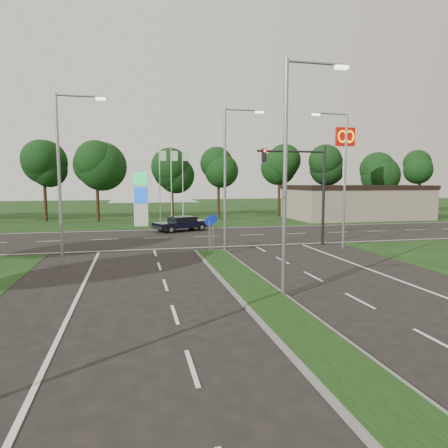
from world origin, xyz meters
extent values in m
plane|color=black|center=(0.00, 0.00, 0.00)|extent=(160.00, 160.00, 0.00)
cube|color=black|center=(0.00, 55.00, 0.00)|extent=(160.00, 50.00, 0.02)
cube|color=black|center=(0.00, 24.00, 0.00)|extent=(160.00, 12.00, 0.02)
cube|color=slate|center=(0.00, 4.00, 0.06)|extent=(2.00, 26.00, 0.12)
cube|color=gray|center=(22.00, 36.00, 2.00)|extent=(16.00, 9.00, 4.00)
cylinder|color=gray|center=(0.80, 6.00, 4.50)|extent=(0.16, 0.16, 9.00)
cylinder|color=gray|center=(1.90, 6.00, 8.90)|extent=(2.20, 0.10, 0.10)
cube|color=#FFF2CC|center=(3.00, 6.00, 8.80)|extent=(0.50, 0.22, 0.12)
cylinder|color=gray|center=(0.80, 16.00, 4.50)|extent=(0.16, 0.16, 9.00)
cylinder|color=gray|center=(1.90, 16.00, 8.90)|extent=(2.20, 0.10, 0.10)
cube|color=#FFF2CC|center=(3.00, 16.00, 8.80)|extent=(0.50, 0.22, 0.12)
cylinder|color=gray|center=(-8.50, 14.00, 4.50)|extent=(0.16, 0.16, 9.00)
cylinder|color=gray|center=(-7.40, 14.00, 8.90)|extent=(2.20, 0.10, 0.10)
cube|color=#FFF2CC|center=(-6.30, 14.00, 8.80)|extent=(0.50, 0.22, 0.12)
cylinder|color=gray|center=(9.00, 16.00, 4.50)|extent=(0.16, 0.16, 9.00)
cylinder|color=gray|center=(7.90, 16.00, 8.90)|extent=(2.20, 0.10, 0.10)
cube|color=#FFF2CC|center=(6.80, 16.00, 8.80)|extent=(0.50, 0.22, 0.12)
cylinder|color=black|center=(8.50, 18.00, 3.50)|extent=(0.20, 0.20, 7.00)
cylinder|color=black|center=(6.00, 18.00, 6.60)|extent=(5.00, 0.14, 0.14)
cube|color=black|center=(4.00, 18.00, 6.30)|extent=(0.28, 0.28, 0.90)
sphere|color=#FF190C|center=(4.00, 17.82, 6.60)|extent=(0.20, 0.20, 0.20)
cylinder|color=gray|center=(-0.30, 15.50, 1.10)|extent=(0.06, 0.06, 2.20)
cylinder|color=#0C26A5|center=(-0.30, 15.50, 2.10)|extent=(0.56, 0.04, 0.56)
cylinder|color=gray|center=(0.00, 16.50, 1.10)|extent=(0.06, 0.06, 2.20)
cylinder|color=#0C26A5|center=(0.00, 16.50, 2.10)|extent=(0.56, 0.04, 0.56)
cylinder|color=gray|center=(0.30, 17.20, 1.10)|extent=(0.06, 0.06, 2.20)
cylinder|color=#0C26A5|center=(0.30, 17.20, 2.10)|extent=(0.56, 0.04, 0.56)
cube|color=silver|center=(-4.00, 33.00, 3.00)|extent=(1.40, 0.30, 6.00)
cube|color=#0CA53F|center=(-4.00, 32.82, 4.80)|extent=(1.30, 0.08, 1.20)
cube|color=#0C3FBF|center=(-4.00, 32.82, 3.20)|extent=(1.30, 0.08, 1.60)
cylinder|color=silver|center=(-2.00, 34.00, 4.00)|extent=(0.08, 0.08, 8.00)
cube|color=#B2D8B2|center=(-1.65, 34.00, 7.20)|extent=(0.70, 0.02, 1.00)
cylinder|color=silver|center=(-0.80, 34.00, 4.00)|extent=(0.08, 0.08, 8.00)
cube|color=#B2D8B2|center=(-0.45, 34.00, 7.20)|extent=(0.70, 0.02, 1.00)
cylinder|color=silver|center=(0.40, 34.00, 4.00)|extent=(0.08, 0.08, 8.00)
cube|color=#B2D8B2|center=(0.75, 34.00, 7.20)|extent=(0.70, 0.02, 1.00)
cylinder|color=silver|center=(18.00, 32.00, 5.00)|extent=(0.30, 0.30, 10.00)
cube|color=#BF0C07|center=(18.00, 32.00, 9.40)|extent=(2.20, 0.35, 2.00)
torus|color=#FFC600|center=(17.55, 31.78, 9.40)|extent=(1.06, 0.16, 1.06)
torus|color=#FFC600|center=(18.45, 31.78, 9.40)|extent=(1.06, 0.16, 1.06)
cylinder|color=black|center=(0.00, 40.00, 2.20)|extent=(0.36, 0.36, 4.40)
sphere|color=black|center=(0.00, 40.00, 6.50)|extent=(6.00, 6.00, 6.00)
sphere|color=black|center=(0.30, 39.80, 7.50)|extent=(4.80, 4.80, 4.80)
cube|color=black|center=(-0.51, 28.00, 0.62)|extent=(5.34, 3.77, 0.51)
cube|color=black|center=(-0.42, 28.04, 1.10)|extent=(2.67, 2.42, 0.47)
cube|color=black|center=(-0.42, 28.04, 1.34)|extent=(2.27, 2.18, 0.04)
cylinder|color=black|center=(-1.61, 26.53, 0.35)|extent=(0.73, 0.48, 0.70)
cylinder|color=black|center=(-2.33, 28.25, 0.35)|extent=(0.73, 0.48, 0.70)
cylinder|color=black|center=(1.31, 27.75, 0.35)|extent=(0.73, 0.48, 0.70)
cylinder|color=black|center=(0.59, 29.47, 0.35)|extent=(0.73, 0.48, 0.70)
camera|label=1|loc=(-4.81, -8.20, 4.50)|focal=32.00mm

